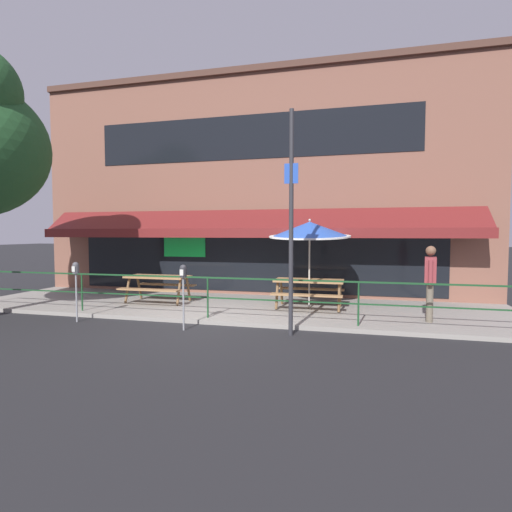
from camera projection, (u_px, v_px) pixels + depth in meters
name	position (u px, v px, depth m)	size (l,w,h in m)	color
ground_plane	(203.00, 324.00, 9.16)	(120.00, 120.00, 0.00)	#232326
patio_deck	(230.00, 307.00, 11.09)	(15.00, 4.00, 0.10)	gray
restaurant_building	(251.00, 185.00, 13.03)	(15.00, 1.60, 7.38)	brown
patio_railing	(208.00, 288.00, 9.40)	(13.84, 0.04, 0.97)	#194723
picnic_table_left	(158.00, 281.00, 11.51)	(1.80, 1.42, 0.76)	#997047
picnic_table_centre	(309.00, 286.00, 10.56)	(1.80, 1.42, 0.76)	#997047
patio_umbrella_centre	(310.00, 230.00, 10.54)	(2.14, 2.14, 2.38)	#B7B2A8
pedestrian_walking	(430.00, 279.00, 8.98)	(0.30, 0.61, 1.71)	#665B4C
parking_meter_near	(76.00, 274.00, 9.36)	(0.15, 0.16, 1.42)	gray
parking_meter_far	(183.00, 277.00, 8.54)	(0.15, 0.16, 1.42)	gray
street_sign_pole	(291.00, 221.00, 8.07)	(0.28, 0.09, 4.57)	#2D2D33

